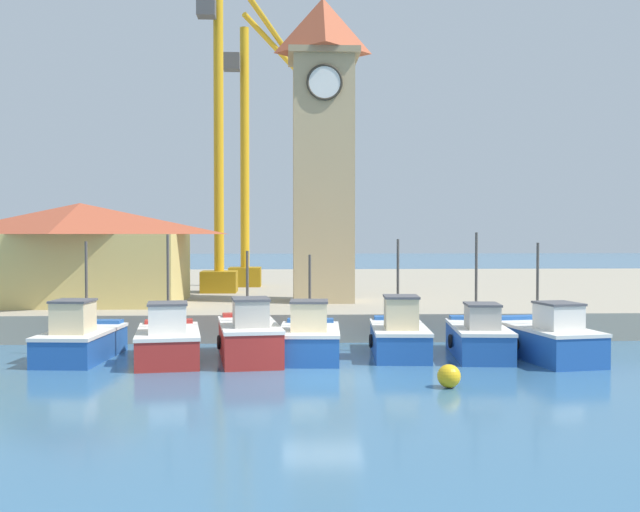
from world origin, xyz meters
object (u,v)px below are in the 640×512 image
Objects in this scene: fishing_boat_center at (399,335)px; warehouse_left at (80,252)px; fishing_boat_mid_right at (479,337)px; port_crane_near at (222,160)px; port_crane_far at (247,185)px; mooring_buoy at (449,376)px; fishing_boat_left_outer at (168,341)px; fishing_boat_left_inner at (249,337)px; fishing_boat_far_left at (80,339)px; fishing_boat_mid_left at (309,338)px; fishing_boat_right_inner at (546,339)px; clock_tower at (323,141)px.

warehouse_left is (-13.94, 8.96, 2.85)m from fishing_boat_center.
fishing_boat_center is 2.88m from fishing_boat_mid_right.
port_crane_near is 4.92m from port_crane_far.
mooring_buoy is (0.56, -5.82, -0.40)m from fishing_boat_center.
port_crane_near is at bearing 88.32° from fishing_boat_left_outer.
fishing_boat_left_outer is at bearing -177.04° from fishing_boat_mid_right.
fishing_boat_left_inner is 1.08× the size of fishing_boat_center.
fishing_boat_far_left is 0.98× the size of fishing_boat_center.
fishing_boat_mid_left is at bearing 126.43° from mooring_buoy.
port_crane_near reaches higher than fishing_boat_right_inner.
fishing_boat_left_inner is at bearing -178.12° from fishing_boat_mid_right.
port_crane_near is (-2.32, 16.38, 7.87)m from fishing_boat_left_inner.
fishing_boat_mid_right is at bearing -65.53° from port_crane_far.
clock_tower is at bearing 103.88° from fishing_boat_center.
mooring_buoy is at bearing -29.13° from fishing_boat_left_outer.
warehouse_left is at bearing 138.13° from fishing_boat_mid_left.
fishing_boat_right_inner is 0.30× the size of port_crane_far.
fishing_boat_left_outer reaches higher than fishing_boat_center.
warehouse_left reaches higher than fishing_boat_far_left.
fishing_boat_left_outer is 0.99× the size of fishing_boat_mid_right.
fishing_boat_mid_left is 6.27× the size of mooring_buoy.
fishing_boat_mid_left is at bearing -81.13° from port_crane_far.
fishing_boat_mid_right is 19.40m from warehouse_left.
fishing_boat_far_left is 13.18m from mooring_buoy.
fishing_boat_left_outer is at bearing -173.88° from fishing_boat_left_inner.
fishing_boat_mid_left is 6.18m from fishing_boat_mid_right.
port_crane_near is (0.49, 16.68, 7.94)m from fishing_boat_left_outer.
fishing_boat_center reaches higher than fishing_boat_left_inner.
warehouse_left is 14.21m from port_crane_far.
fishing_boat_far_left is 14.29m from fishing_boat_mid_right.
fishing_boat_center is 0.29× the size of clock_tower.
port_crane_far is (-3.28, 21.01, 6.87)m from fishing_boat_mid_left.
fishing_boat_left_inner is 0.27× the size of port_crane_near.
warehouse_left is at bearing 147.27° from fishing_boat_center.
fishing_boat_far_left is 15.72m from clock_tower.
clock_tower is (-7.44, 10.50, 8.24)m from fishing_boat_right_inner.
fishing_boat_left_outer is 10.12m from mooring_buoy.
clock_tower reaches higher than fishing_boat_mid_left.
port_crane_far reaches higher than mooring_buoy.
port_crane_near reaches higher than fishing_boat_far_left.
fishing_boat_left_inner is at bearing 139.09° from mooring_buoy.
warehouse_left is 14.62× the size of mooring_buoy.
port_crane_near reaches higher than fishing_boat_left_outer.
mooring_buoy is (12.00, -5.45, -0.38)m from fishing_boat_far_left.
fishing_boat_right_inner reaches higher than fishing_boat_left_inner.
fishing_boat_center is (11.43, 0.37, 0.02)m from fishing_boat_far_left.
fishing_boat_mid_right is at bearing 1.88° from fishing_boat_left_inner.
fishing_boat_left_outer is 0.29× the size of clock_tower.
fishing_boat_far_left is 0.29× the size of clock_tower.
port_crane_near is (3.65, 16.16, 7.94)m from fishing_boat_far_left.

